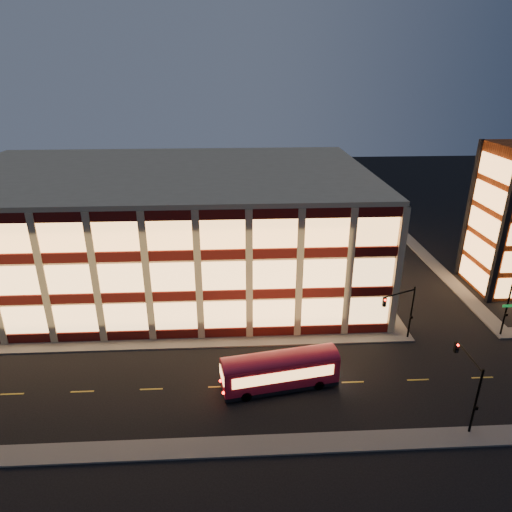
{
  "coord_description": "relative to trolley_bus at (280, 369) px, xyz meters",
  "views": [
    {
      "loc": [
        5.49,
        -38.87,
        26.52
      ],
      "look_at": [
        8.0,
        8.0,
        6.62
      ],
      "focal_mm": 32.0,
      "sensor_mm": 36.0,
      "label": 1
    }
  ],
  "objects": [
    {
      "name": "sidewalk_office_south",
      "position": [
        -12.33,
        7.24,
        -1.84
      ],
      "size": [
        54.0,
        2.0,
        0.15
      ],
      "primitive_type": "cube",
      "color": "#514F4C",
      "rests_on": "ground"
    },
    {
      "name": "ground",
      "position": [
        -9.33,
        6.24,
        -1.91
      ],
      "size": [
        200.0,
        200.0,
        0.0
      ],
      "primitive_type": "plane",
      "color": "black",
      "rests_on": "ground"
    },
    {
      "name": "sidewalk_near",
      "position": [
        -9.33,
        -6.76,
        -1.84
      ],
      "size": [
        100.0,
        2.0,
        0.15
      ],
      "primitive_type": "cube",
      "color": "#514F4C",
      "rests_on": "ground"
    },
    {
      "name": "office_building",
      "position": [
        -12.24,
        23.15,
        5.33
      ],
      "size": [
        50.45,
        30.45,
        14.5
      ],
      "color": "tan",
      "rests_on": "ground"
    },
    {
      "name": "sidewalk_tower_west",
      "position": [
        24.67,
        23.24,
        -1.84
      ],
      "size": [
        2.0,
        30.0,
        0.15
      ],
      "primitive_type": "cube",
      "color": "#514F4C",
      "rests_on": "ground"
    },
    {
      "name": "trolley_bus",
      "position": [
        0.0,
        0.0,
        0.0
      ],
      "size": [
        10.49,
        4.3,
        3.45
      ],
      "rotation": [
        0.0,
        0.0,
        0.18
      ],
      "color": "#9F081F",
      "rests_on": "ground"
    },
    {
      "name": "sidewalk_office_east",
      "position": [
        13.67,
        23.24,
        -1.84
      ],
      "size": [
        2.0,
        30.0,
        0.15
      ],
      "primitive_type": "cube",
      "color": "#514F4C",
      "rests_on": "ground"
    },
    {
      "name": "traffic_signal_near",
      "position": [
        14.17,
        -4.79,
        2.21
      ],
      "size": [
        0.32,
        4.45,
        6.0
      ],
      "color": "black",
      "rests_on": "ground"
    },
    {
      "name": "traffic_signal_far",
      "position": [
        12.88,
        6.48,
        2.2
      ],
      "size": [
        3.79,
        1.87,
        6.0
      ],
      "color": "black",
      "rests_on": "ground"
    }
  ]
}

